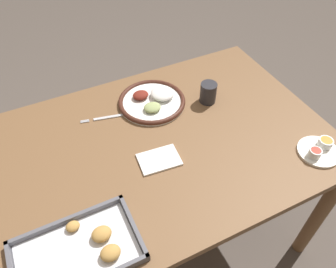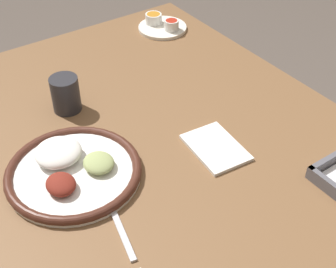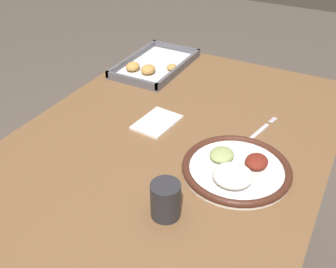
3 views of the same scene
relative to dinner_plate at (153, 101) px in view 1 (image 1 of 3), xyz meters
The scene contains 8 objects.
ground_plane 0.77m from the dinner_plate, 77.69° to the left, with size 8.00×8.00×0.00m, color #564C44.
dining_table 0.25m from the dinner_plate, 77.69° to the left, with size 1.26×0.88×0.72m.
dinner_plate is the anchor object (origin of this frame).
fork 0.19m from the dinner_plate, ahead, with size 0.22×0.06×0.00m.
saucer_plate 0.68m from the dinner_plate, 129.85° to the left, with size 0.15×0.15×0.04m.
baking_tray 0.68m from the dinner_plate, 48.25° to the left, with size 0.36×0.22×0.04m.
drinking_cup 0.24m from the dinner_plate, 157.23° to the left, with size 0.07×0.07×0.09m.
napkin 0.32m from the dinner_plate, 69.94° to the left, with size 0.16×0.12×0.01m.
Camera 1 is at (0.36, 0.76, 1.65)m, focal length 35.00 mm.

